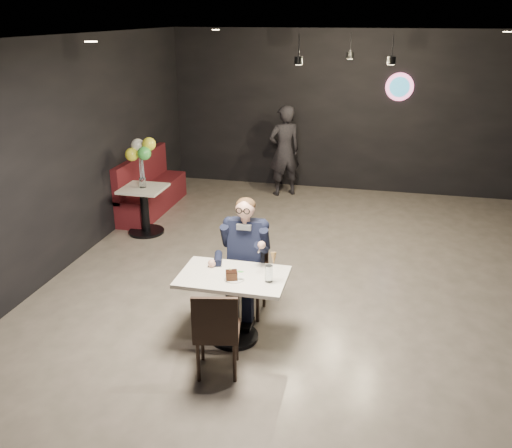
% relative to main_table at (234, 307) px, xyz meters
% --- Properties ---
extents(floor, '(9.00, 9.00, 0.00)m').
position_rel_main_table_xyz_m(floor, '(0.81, 1.12, -0.38)').
color(floor, gray).
rests_on(floor, ground).
extents(wall_sign, '(0.50, 0.06, 0.50)m').
position_rel_main_table_xyz_m(wall_sign, '(1.61, 5.59, 1.62)').
color(wall_sign, pink).
rests_on(wall_sign, floor).
extents(pendant_lights, '(1.40, 1.20, 0.36)m').
position_rel_main_table_xyz_m(pendant_lights, '(0.81, 3.12, 2.51)').
color(pendant_lights, black).
rests_on(pendant_lights, floor).
extents(main_table, '(1.10, 0.70, 0.75)m').
position_rel_main_table_xyz_m(main_table, '(0.00, 0.00, 0.00)').
color(main_table, white).
rests_on(main_table, floor).
extents(chair_far, '(0.42, 0.46, 0.92)m').
position_rel_main_table_xyz_m(chair_far, '(0.00, 0.55, 0.09)').
color(chair_far, black).
rests_on(chair_far, floor).
extents(chair_near, '(0.51, 0.54, 0.92)m').
position_rel_main_table_xyz_m(chair_near, '(0.00, -0.57, 0.09)').
color(chair_near, black).
rests_on(chair_near, floor).
extents(seated_man, '(0.60, 0.80, 1.44)m').
position_rel_main_table_xyz_m(seated_man, '(0.00, 0.55, 0.34)').
color(seated_man, black).
rests_on(seated_man, floor).
extents(dessert_plate, '(0.20, 0.20, 0.01)m').
position_rel_main_table_xyz_m(dessert_plate, '(0.04, -0.08, 0.38)').
color(dessert_plate, white).
rests_on(dessert_plate, main_table).
extents(cake_slice, '(0.14, 0.13, 0.08)m').
position_rel_main_table_xyz_m(cake_slice, '(0.02, -0.11, 0.43)').
color(cake_slice, black).
rests_on(cake_slice, dessert_plate).
extents(mint_leaf, '(0.06, 0.04, 0.01)m').
position_rel_main_table_xyz_m(mint_leaf, '(0.10, -0.08, 0.47)').
color(mint_leaf, green).
rests_on(mint_leaf, cake_slice).
extents(sundae_glass, '(0.08, 0.08, 0.17)m').
position_rel_main_table_xyz_m(sundae_glass, '(0.38, -0.05, 0.46)').
color(sundae_glass, silver).
rests_on(sundae_glass, main_table).
extents(wafer_cone, '(0.08, 0.08, 0.13)m').
position_rel_main_table_xyz_m(wafer_cone, '(0.43, -0.02, 0.62)').
color(wafer_cone, tan).
rests_on(wafer_cone, sundae_glass).
extents(booth_bench, '(0.49, 1.98, 0.99)m').
position_rel_main_table_xyz_m(booth_bench, '(-2.44, 3.57, 0.12)').
color(booth_bench, '#470F1B').
rests_on(booth_bench, floor).
extents(side_table, '(0.64, 0.64, 0.80)m').
position_rel_main_table_xyz_m(side_table, '(-2.14, 2.57, 0.02)').
color(side_table, white).
rests_on(side_table, floor).
extents(balloon_vase, '(0.10, 0.10, 0.15)m').
position_rel_main_table_xyz_m(balloon_vase, '(-2.14, 2.57, 0.45)').
color(balloon_vase, silver).
rests_on(balloon_vase, side_table).
extents(balloon_bunch, '(0.37, 0.37, 0.61)m').
position_rel_main_table_xyz_m(balloon_bunch, '(-2.14, 2.57, 0.83)').
color(balloon_bunch, '#FFFB35').
rests_on(balloon_bunch, balloon_vase).
extents(passerby, '(0.74, 0.67, 1.70)m').
position_rel_main_table_xyz_m(passerby, '(-0.38, 4.98, 0.47)').
color(passerby, black).
rests_on(passerby, floor).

